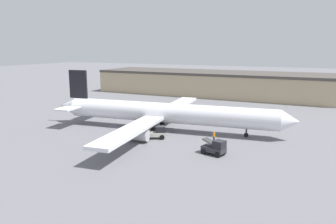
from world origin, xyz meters
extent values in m
plane|color=slate|center=(0.00, 0.00, 0.00)|extent=(400.00, 400.00, 0.00)
cube|color=tan|center=(-6.92, 45.31, 3.16)|extent=(69.98, 17.95, 6.33)
cube|color=#47423D|center=(-6.92, 45.31, 6.68)|extent=(69.98, 18.31, 0.70)
cylinder|color=white|center=(0.00, 0.00, 3.08)|extent=(37.25, 7.58, 3.41)
cone|color=white|center=(19.79, 2.25, 3.08)|extent=(3.09, 3.63, 3.34)
cone|color=white|center=(-20.30, -2.31, 3.08)|extent=(4.09, 3.64, 3.24)
cube|color=white|center=(-3.10, 10.85, 2.49)|extent=(5.53, 19.12, 0.50)
cube|color=white|center=(-0.58, -11.27, 2.49)|extent=(5.53, 19.12, 0.50)
cylinder|color=#B7B7BC|center=(-2.78, 8.04, 1.16)|extent=(3.22, 2.19, 1.86)
cylinder|color=#B7B7BC|center=(-0.90, -8.46, 1.16)|extent=(3.22, 2.19, 1.86)
cube|color=black|center=(-17.76, -2.02, 7.42)|extent=(3.70, 0.77, 5.27)
cube|color=white|center=(-18.18, 1.70, 3.43)|extent=(3.51, 4.41, 0.24)
cube|color=white|center=(-17.33, -5.75, 3.43)|extent=(3.51, 4.41, 0.24)
cylinder|color=#38383D|center=(13.27, 1.51, 0.69)|extent=(0.28, 0.28, 1.38)
cylinder|color=black|center=(13.27, 1.51, 0.35)|extent=(0.74, 0.43, 0.70)
cylinder|color=#38383D|center=(-1.59, -2.41, 0.69)|extent=(0.28, 0.28, 1.38)
cylinder|color=black|center=(-1.59, -2.41, 0.45)|extent=(0.93, 0.45, 0.90)
cylinder|color=#38383D|center=(-2.09, 1.99, 0.69)|extent=(0.28, 0.28, 1.38)
cylinder|color=black|center=(-2.09, 1.99, 0.45)|extent=(0.93, 0.45, 0.90)
cylinder|color=#1E2338|center=(9.38, -3.26, 0.39)|extent=(0.26, 0.26, 0.78)
cylinder|color=orange|center=(9.38, -3.26, 1.08)|extent=(0.36, 0.36, 0.61)
sphere|color=tan|center=(9.38, -3.26, 1.50)|extent=(0.23, 0.23, 0.23)
cube|color=beige|center=(0.32, -5.66, 0.72)|extent=(3.73, 2.91, 0.66)
cube|color=black|center=(1.17, -5.22, 1.52)|extent=(1.96, 1.89, 0.94)
cylinder|color=black|center=(1.73, -5.76, 0.39)|extent=(0.82, 0.61, 0.78)
cylinder|color=black|center=(1.04, -4.44, 0.39)|extent=(0.82, 0.61, 0.78)
cylinder|color=black|center=(-0.40, -6.88, 0.39)|extent=(0.82, 0.61, 0.78)
cylinder|color=black|center=(-1.09, -5.55, 0.39)|extent=(0.82, 0.61, 0.78)
cube|color=#2D2D33|center=(11.20, -9.10, 0.72)|extent=(3.45, 2.34, 0.70)
cube|color=black|center=(12.06, -9.32, 1.57)|extent=(1.70, 1.75, 1.00)
cube|color=#333333|center=(10.66, -8.96, 1.67)|extent=(2.18, 1.58, 0.76)
cylinder|color=black|center=(12.07, -10.15, 0.37)|extent=(0.79, 0.45, 0.74)
cylinder|color=black|center=(12.47, -8.60, 0.37)|extent=(0.79, 0.45, 0.74)
cylinder|color=black|center=(9.94, -9.61, 0.37)|extent=(0.79, 0.45, 0.74)
cylinder|color=black|center=(10.34, -8.05, 0.37)|extent=(0.79, 0.45, 0.74)
camera|label=1|loc=(23.98, -49.95, 14.25)|focal=35.00mm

